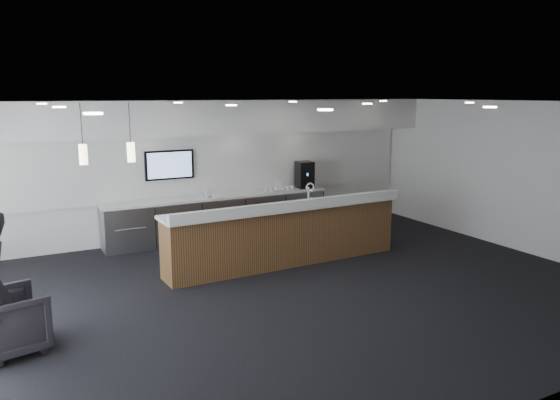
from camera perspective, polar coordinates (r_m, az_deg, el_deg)
ground at (r=9.03m, az=2.34°, el=-9.24°), size 10.00×10.00×0.00m
ceiling at (r=8.47m, az=2.50°, el=10.15°), size 10.00×8.00×0.02m
back_wall at (r=12.21m, az=-7.07°, el=3.29°), size 10.00×0.02×3.00m
right_wall at (r=11.92m, az=23.70°, el=2.26°), size 0.02×8.00×3.00m
soffit_bulkhead at (r=11.69m, az=-6.41°, el=8.63°), size 10.00×0.90×0.70m
alcove_panel at (r=12.17m, az=-7.03°, el=3.74°), size 9.80×0.06×1.40m
back_credenza at (r=12.06m, az=-6.35°, el=-1.72°), size 5.06×0.66×0.95m
wall_tv at (r=11.79m, az=-11.48°, el=3.62°), size 1.05×0.08×0.62m
pendant_left at (r=8.38m, az=-14.80°, el=4.65°), size 0.12×0.12×0.30m
pendant_right at (r=8.25m, az=-19.54°, el=4.28°), size 0.12×0.12×0.30m
ceiling_can_lights at (r=8.47m, az=2.50°, el=9.95°), size 7.00×5.00×0.02m
service_counter at (r=10.14m, az=0.54°, el=-3.53°), size 4.70×0.94×1.49m
coffee_machine at (r=12.83m, az=2.58°, el=2.66°), size 0.41×0.50×0.62m
info_sign_left at (r=11.75m, az=-7.45°, el=0.76°), size 0.14×0.06×0.20m
info_sign_right at (r=12.42m, az=-0.14°, el=1.49°), size 0.18×0.03×0.23m
armchair at (r=7.58m, az=-26.62°, el=-11.36°), size 1.02×1.00×0.78m
cup_0 at (r=12.64m, az=1.31°, el=1.33°), size 0.10×0.10×0.09m
cup_1 at (r=12.57m, az=0.75°, el=1.28°), size 0.14×0.14×0.09m
cup_2 at (r=12.51m, az=0.19°, el=1.23°), size 0.12×0.12×0.09m
cup_3 at (r=12.44m, az=-0.38°, el=1.18°), size 0.13×0.13×0.09m
cup_4 at (r=12.38m, az=-0.95°, el=1.13°), size 0.14×0.14×0.09m
cup_5 at (r=12.32m, az=-1.54°, el=1.07°), size 0.11×0.11×0.09m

